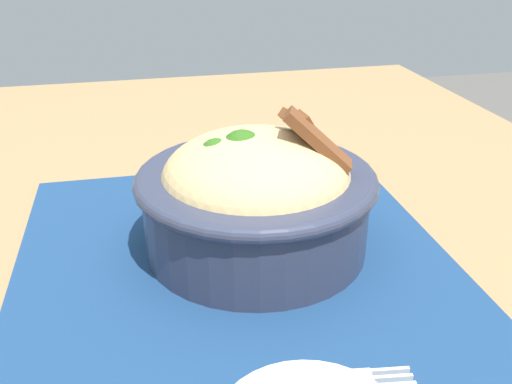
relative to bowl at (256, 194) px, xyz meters
The scene contains 3 objects.
table 0.13m from the bowl, 73.95° to the right, with size 1.18×0.88×0.71m.
placemat 0.07m from the bowl, 24.36° to the right, with size 0.43×0.34×0.00m, color navy.
bowl is the anchor object (origin of this frame).
Camera 1 is at (0.39, -0.06, 0.96)m, focal length 40.17 mm.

